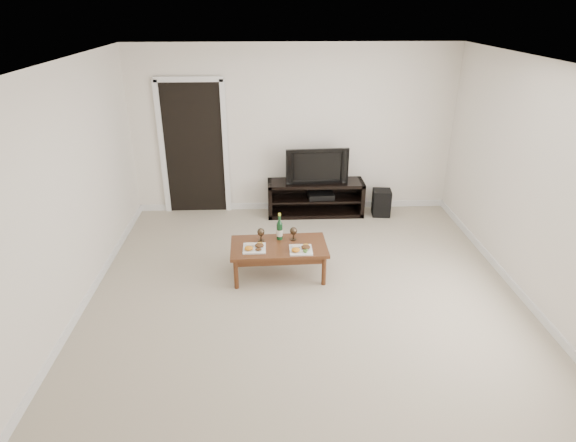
% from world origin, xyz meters
% --- Properties ---
extents(floor, '(5.50, 5.50, 0.00)m').
position_xyz_m(floor, '(0.00, 0.00, 0.00)').
color(floor, '#BAAD96').
rests_on(floor, ground).
extents(back_wall, '(5.00, 0.04, 2.60)m').
position_xyz_m(back_wall, '(0.00, 2.77, 1.30)').
color(back_wall, white).
rests_on(back_wall, ground).
extents(ceiling, '(5.00, 5.50, 0.04)m').
position_xyz_m(ceiling, '(0.00, 0.00, 2.62)').
color(ceiling, white).
rests_on(ceiling, back_wall).
extents(doorway, '(0.90, 0.02, 2.05)m').
position_xyz_m(doorway, '(-1.55, 2.73, 1.02)').
color(doorway, black).
rests_on(doorway, ground).
extents(media_console, '(1.51, 0.45, 0.55)m').
position_xyz_m(media_console, '(0.34, 2.50, 0.28)').
color(media_console, black).
rests_on(media_console, ground).
extents(television, '(0.97, 0.18, 0.56)m').
position_xyz_m(television, '(0.34, 2.50, 0.83)').
color(television, black).
rests_on(television, media_console).
extents(av_receiver, '(0.42, 0.32, 0.08)m').
position_xyz_m(av_receiver, '(0.42, 2.48, 0.33)').
color(av_receiver, black).
rests_on(av_receiver, media_console).
extents(subwoofer, '(0.31, 0.31, 0.42)m').
position_xyz_m(subwoofer, '(1.39, 2.41, 0.21)').
color(subwoofer, black).
rests_on(subwoofer, ground).
extents(coffee_table, '(1.19, 0.68, 0.42)m').
position_xyz_m(coffee_table, '(-0.29, 0.61, 0.21)').
color(coffee_table, '#542C17').
rests_on(coffee_table, ground).
extents(plate_left, '(0.27, 0.27, 0.07)m').
position_xyz_m(plate_left, '(-0.59, 0.53, 0.45)').
color(plate_left, white).
rests_on(plate_left, coffee_table).
extents(plate_right, '(0.27, 0.27, 0.07)m').
position_xyz_m(plate_right, '(-0.03, 0.46, 0.45)').
color(plate_right, white).
rests_on(plate_right, coffee_table).
extents(wine_bottle, '(0.07, 0.07, 0.35)m').
position_xyz_m(wine_bottle, '(-0.28, 0.78, 0.59)').
color(wine_bottle, '#0E3618').
rests_on(wine_bottle, coffee_table).
extents(goblet_left, '(0.09, 0.09, 0.17)m').
position_xyz_m(goblet_left, '(-0.51, 0.74, 0.51)').
color(goblet_left, '#3B2E20').
rests_on(goblet_left, coffee_table).
extents(goblet_right, '(0.09, 0.09, 0.17)m').
position_xyz_m(goblet_right, '(-0.11, 0.76, 0.51)').
color(goblet_right, '#3B2E20').
rests_on(goblet_right, coffee_table).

